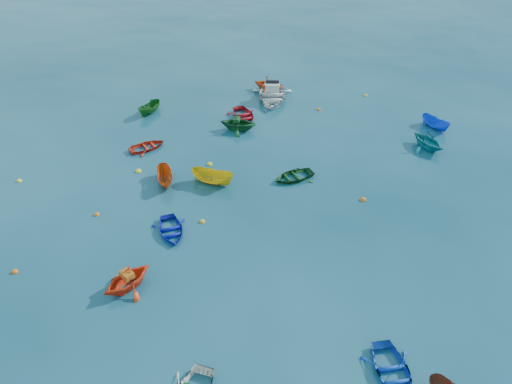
{
  "coord_description": "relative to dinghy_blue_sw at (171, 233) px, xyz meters",
  "views": [
    {
      "loc": [
        -1.98,
        -19.69,
        18.32
      ],
      "look_at": [
        0.0,
        5.0,
        0.4
      ],
      "focal_mm": 35.0,
      "sensor_mm": 36.0,
      "label": 1
    }
  ],
  "objects": [
    {
      "name": "dinghy_orange_w",
      "position": [
        -1.85,
        -4.03,
        0.0
      ],
      "size": [
        3.48,
        3.47,
        1.39
      ],
      "primitive_type": "imported",
      "rotation": [
        0.0,
        0.0,
        -0.81
      ],
      "color": "#F03D16",
      "rests_on": "ground"
    },
    {
      "name": "buoy_or_a",
      "position": [
        -7.82,
        -2.49,
        0.0
      ],
      "size": [
        0.32,
        0.32,
        0.32
      ],
      "primitive_type": "sphere",
      "color": "#FC610D",
      "rests_on": "ground"
    },
    {
      "name": "buoy_ye_d",
      "position": [
        -2.52,
        6.45,
        0.0
      ],
      "size": [
        0.39,
        0.39,
        0.39
      ],
      "primitive_type": "sphere",
      "color": "yellow",
      "rests_on": "ground"
    },
    {
      "name": "dinghy_green_e",
      "position": [
        7.63,
        4.82,
        0.0
      ],
      "size": [
        3.25,
        2.79,
        0.57
      ],
      "primitive_type": "imported",
      "rotation": [
        0.0,
        0.0,
        -1.22
      ],
      "color": "#10471A",
      "rests_on": "ground"
    },
    {
      "name": "tarp_green_b",
      "position": [
        4.3,
        11.66,
        0.86
      ],
      "size": [
        0.57,
        0.67,
        0.28
      ],
      "primitive_type": "cube",
      "rotation": [
        0.0,
        0.0,
        1.32
      ],
      "color": "#12481F",
      "rests_on": "dinghy_green_n"
    },
    {
      "name": "sampan_yellow_mid",
      "position": [
        2.4,
        4.7,
        0.0
      ],
      "size": [
        3.06,
        2.15,
        1.11
      ],
      "primitive_type": "imported",
      "rotation": [
        0.0,
        0.0,
        1.16
      ],
      "color": "gold",
      "rests_on": "ground"
    },
    {
      "name": "dinghy_cyan_se",
      "position": [
        17.68,
        7.91,
        0.0
      ],
      "size": [
        3.28,
        3.47,
        1.44
      ],
      "primitive_type": "imported",
      "rotation": [
        0.0,
        0.0,
        0.43
      ],
      "color": "teal",
      "rests_on": "ground"
    },
    {
      "name": "dinghy_blue_sw",
      "position": [
        0.0,
        0.0,
        0.0
      ],
      "size": [
        2.55,
        3.13,
        0.57
      ],
      "primitive_type": "imported",
      "rotation": [
        0.0,
        0.0,
        0.23
      ],
      "color": "#0D15AA",
      "rests_on": "ground"
    },
    {
      "name": "dinghy_orange_far",
      "position": [
        7.37,
        18.5,
        0.0
      ],
      "size": [
        3.52,
        3.4,
        1.42
      ],
      "primitive_type": "imported",
      "rotation": [
        0.0,
        0.0,
        1.01
      ],
      "color": "#E54D15",
      "rests_on": "ground"
    },
    {
      "name": "dinghy_blue_se",
      "position": [
        9.68,
        -9.87,
        0.0
      ],
      "size": [
        2.35,
        3.13,
        0.62
      ],
      "primitive_type": "imported",
      "rotation": [
        0.0,
        0.0,
        0.08
      ],
      "color": "#0E3EB9",
      "rests_on": "ground"
    },
    {
      "name": "buoy_ye_c",
      "position": [
        2.21,
        6.92,
        0.0
      ],
      "size": [
        0.36,
        0.36,
        0.36
      ],
      "primitive_type": "sphere",
      "color": "yellow",
      "rests_on": "ground"
    },
    {
      "name": "motorboat_white",
      "position": [
        7.5,
        16.73,
        0.0
      ],
      "size": [
        3.99,
        5.21,
        1.61
      ],
      "primitive_type": "imported",
      "rotation": [
        0.0,
        0.0,
        -0.11
      ],
      "color": "silver",
      "rests_on": "ground"
    },
    {
      "name": "sampan_orange_n",
      "position": [
        -0.61,
        4.98,
        0.0
      ],
      "size": [
        1.39,
        2.71,
        1.0
      ],
      "primitive_type": "imported",
      "rotation": [
        0.0,
        0.0,
        0.17
      ],
      "color": "#C94F12",
      "rests_on": "ground"
    },
    {
      "name": "ground",
      "position": [
        5.04,
        -2.04,
        0.0
      ],
      "size": [
        160.0,
        160.0,
        0.0
      ],
      "primitive_type": "plane",
      "color": "#0A3749",
      "rests_on": "ground"
    },
    {
      "name": "sampan_green_far",
      "position": [
        -2.51,
        14.95,
        0.0
      ],
      "size": [
        2.11,
        2.58,
        0.96
      ],
      "primitive_type": "imported",
      "rotation": [
        0.0,
        0.0,
        -0.57
      ],
      "color": "#145717",
      "rests_on": "ground"
    },
    {
      "name": "dinghy_red_far",
      "position": [
        4.9,
        13.5,
        0.0
      ],
      "size": [
        2.95,
        3.61,
        0.66
      ],
      "primitive_type": "imported",
      "rotation": [
        0.0,
        0.0,
        0.24
      ],
      "color": "#B20E17",
      "rests_on": "ground"
    },
    {
      "name": "dinghy_green_n",
      "position": [
        4.39,
        11.64,
        0.0
      ],
      "size": [
        3.22,
        2.95,
        1.43
      ],
      "primitive_type": "imported",
      "rotation": [
        0.0,
        0.0,
        1.32
      ],
      "color": "#124F23",
      "rests_on": "ground"
    },
    {
      "name": "dinghy_red_nw",
      "position": [
        -2.2,
        9.42,
        0.0
      ],
      "size": [
        3.18,
        2.87,
        0.54
      ],
      "primitive_type": "imported",
      "rotation": [
        0.0,
        0.0,
        2.06
      ],
      "color": "red",
      "rests_on": "ground"
    },
    {
      "name": "buoy_or_e",
      "position": [
        11.07,
        14.44,
        0.0
      ],
      "size": [
        0.31,
        0.31,
        0.31
      ],
      "primitive_type": "sphere",
      "color": "#D5640B",
      "rests_on": "ground"
    },
    {
      "name": "sampan_blue_far",
      "position": [
        19.33,
        10.75,
        0.0
      ],
      "size": [
        2.04,
        2.62,
        0.96
      ],
      "primitive_type": "imported",
      "rotation": [
        0.0,
        0.0,
        0.52
      ],
      "color": "blue",
      "rests_on": "ground"
    },
    {
      "name": "tarp_orange_a",
      "position": [
        -1.82,
        -3.99,
        0.85
      ],
      "size": [
        0.79,
        0.8,
        0.31
      ],
      "primitive_type": "cube",
      "rotation": [
        0.0,
        0.0,
        -0.81
      ],
      "color": "#C45714",
      "rests_on": "dinghy_orange_w"
    },
    {
      "name": "buoy_ye_b",
      "position": [
        -10.08,
        5.92,
        0.0
      ],
      "size": [
        0.32,
        0.32,
        0.32
      ],
      "primitive_type": "sphere",
      "color": "yellow",
      "rests_on": "ground"
    },
    {
      "name": "buoy_ye_a",
      "position": [
        1.75,
        0.81,
        0.0
      ],
      "size": [
        0.33,
        0.33,
        0.33
      ],
      "primitive_type": "sphere",
      "color": "gold",
      "rests_on": "ground"
    },
    {
      "name": "buoy_or_c",
      "position": [
        -4.46,
        1.97,
        0.0
      ],
      "size": [
        0.32,
        0.32,
        0.32
      ],
      "primitive_type": "sphere",
      "color": "orange",
      "rests_on": "ground"
    },
    {
      "name": "buoy_ye_e",
      "position": [
        15.57,
        16.79,
        0.0
      ],
      "size": [
        0.31,
        0.31,
        0.31
      ],
      "primitive_type": "sphere",
      "color": "yellow",
      "rests_on": "ground"
    },
    {
      "name": "buoy_or_d",
      "position": [
        11.58,
        2.15,
        0.0
      ],
      "size": [
        0.36,
        0.36,
        0.36
      ],
      "primitive_type": "sphere",
      "color": "orange",
      "rests_on": "ground"
    }
  ]
}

